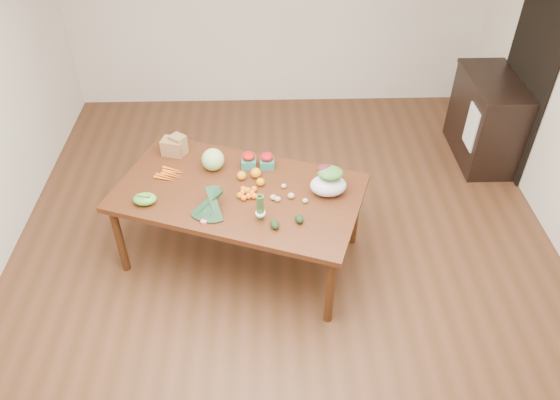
{
  "coord_description": "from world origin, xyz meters",
  "views": [
    {
      "loc": [
        -0.14,
        -3.32,
        3.57
      ],
      "look_at": [
        -0.05,
        0.0,
        0.79
      ],
      "focal_mm": 35.0,
      "sensor_mm": 36.0,
      "label": 1
    }
  ],
  "objects_px": {
    "asparagus_bundle": "(260,207)",
    "cabbage": "(213,160)",
    "kale_bunch": "(208,207)",
    "mandarin_cluster": "(247,192)",
    "cabinet": "(486,119)",
    "salad_bag": "(328,182)",
    "paper_bag": "(173,145)",
    "dining_table": "(240,224)"
  },
  "relations": [
    {
      "from": "asparagus_bundle",
      "to": "cabbage",
      "type": "bearing_deg",
      "value": 140.57
    },
    {
      "from": "asparagus_bundle",
      "to": "kale_bunch",
      "type": "bearing_deg",
      "value": -170.32
    },
    {
      "from": "mandarin_cluster",
      "to": "cabbage",
      "type": "bearing_deg",
      "value": 128.67
    },
    {
      "from": "cabinet",
      "to": "cabbage",
      "type": "relative_size",
      "value": 5.25
    },
    {
      "from": "cabinet",
      "to": "mandarin_cluster",
      "type": "bearing_deg",
      "value": -148.29
    },
    {
      "from": "mandarin_cluster",
      "to": "asparagus_bundle",
      "type": "bearing_deg",
      "value": -70.42
    },
    {
      "from": "cabinet",
      "to": "salad_bag",
      "type": "relative_size",
      "value": 3.45
    },
    {
      "from": "cabbage",
      "to": "mandarin_cluster",
      "type": "distance_m",
      "value": 0.48
    },
    {
      "from": "cabinet",
      "to": "cabbage",
      "type": "xyz_separation_m",
      "value": [
        -2.83,
        -1.19,
        0.38
      ]
    },
    {
      "from": "salad_bag",
      "to": "cabinet",
      "type": "bearing_deg",
      "value": 39.66
    },
    {
      "from": "salad_bag",
      "to": "cabbage",
      "type": "bearing_deg",
      "value": 159.06
    },
    {
      "from": "paper_bag",
      "to": "cabbage",
      "type": "height_order",
      "value": "cabbage"
    },
    {
      "from": "dining_table",
      "to": "salad_bag",
      "type": "relative_size",
      "value": 6.73
    },
    {
      "from": "dining_table",
      "to": "paper_bag",
      "type": "xyz_separation_m",
      "value": [
        -0.59,
        0.54,
        0.47
      ]
    },
    {
      "from": "asparagus_bundle",
      "to": "paper_bag",
      "type": "bearing_deg",
      "value": 149.89
    },
    {
      "from": "asparagus_bundle",
      "to": "salad_bag",
      "type": "distance_m",
      "value": 0.63
    },
    {
      "from": "cabbage",
      "to": "cabinet",
      "type": "bearing_deg",
      "value": 22.79
    },
    {
      "from": "dining_table",
      "to": "asparagus_bundle",
      "type": "bearing_deg",
      "value": -43.88
    },
    {
      "from": "mandarin_cluster",
      "to": "asparagus_bundle",
      "type": "height_order",
      "value": "asparagus_bundle"
    },
    {
      "from": "paper_bag",
      "to": "dining_table",
      "type": "bearing_deg",
      "value": -42.59
    },
    {
      "from": "asparagus_bundle",
      "to": "mandarin_cluster",
      "type": "bearing_deg",
      "value": 129.0
    },
    {
      "from": "cabinet",
      "to": "kale_bunch",
      "type": "relative_size",
      "value": 2.55
    },
    {
      "from": "cabbage",
      "to": "kale_bunch",
      "type": "distance_m",
      "value": 0.6
    },
    {
      "from": "mandarin_cluster",
      "to": "paper_bag",
      "type": "bearing_deg",
      "value": 137.55
    },
    {
      "from": "paper_bag",
      "to": "mandarin_cluster",
      "type": "relative_size",
      "value": 1.42
    },
    {
      "from": "paper_bag",
      "to": "asparagus_bundle",
      "type": "relative_size",
      "value": 1.02
    },
    {
      "from": "salad_bag",
      "to": "dining_table",
      "type": "bearing_deg",
      "value": 175.35
    },
    {
      "from": "kale_bunch",
      "to": "asparagus_bundle",
      "type": "height_order",
      "value": "asparagus_bundle"
    },
    {
      "from": "paper_bag",
      "to": "cabbage",
      "type": "distance_m",
      "value": 0.44
    },
    {
      "from": "paper_bag",
      "to": "kale_bunch",
      "type": "xyz_separation_m",
      "value": [
        0.37,
        -0.84,
        -0.01
      ]
    },
    {
      "from": "cabinet",
      "to": "asparagus_bundle",
      "type": "bearing_deg",
      "value": -142.53
    },
    {
      "from": "cabbage",
      "to": "paper_bag",
      "type": "bearing_deg",
      "value": 147.25
    },
    {
      "from": "cabbage",
      "to": "dining_table",
      "type": "bearing_deg",
      "value": -54.05
    },
    {
      "from": "dining_table",
      "to": "asparagus_bundle",
      "type": "height_order",
      "value": "asparagus_bundle"
    },
    {
      "from": "kale_bunch",
      "to": "asparagus_bundle",
      "type": "relative_size",
      "value": 1.6
    },
    {
      "from": "mandarin_cluster",
      "to": "asparagus_bundle",
      "type": "xyz_separation_m",
      "value": [
        0.1,
        -0.3,
        0.08
      ]
    },
    {
      "from": "mandarin_cluster",
      "to": "salad_bag",
      "type": "bearing_deg",
      "value": 0.79
    },
    {
      "from": "mandarin_cluster",
      "to": "kale_bunch",
      "type": "height_order",
      "value": "kale_bunch"
    },
    {
      "from": "paper_bag",
      "to": "kale_bunch",
      "type": "bearing_deg",
      "value": -66.11
    },
    {
      "from": "cabinet",
      "to": "paper_bag",
      "type": "relative_size",
      "value": 3.98
    },
    {
      "from": "cabinet",
      "to": "asparagus_bundle",
      "type": "relative_size",
      "value": 4.08
    },
    {
      "from": "dining_table",
      "to": "cabinet",
      "type": "xyz_separation_m",
      "value": [
        2.61,
        1.49,
        0.1
      ]
    }
  ]
}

